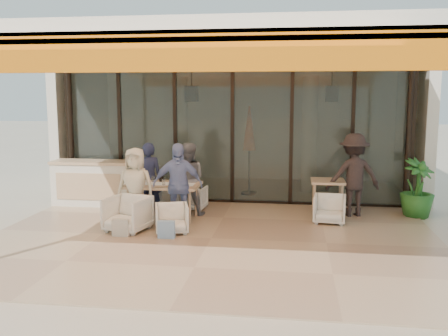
% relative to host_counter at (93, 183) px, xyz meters
% --- Properties ---
extents(ground, '(70.00, 70.00, 0.00)m').
position_rel_host_counter_xyz_m(ground, '(3.12, -2.30, -0.53)').
color(ground, '#C6B293').
rests_on(ground, ground).
extents(terrace_floor, '(8.00, 6.00, 0.01)m').
position_rel_host_counter_xyz_m(terrace_floor, '(3.12, -2.30, -0.53)').
color(terrace_floor, tan).
rests_on(terrace_floor, ground).
extents(terrace_structure, '(8.00, 6.00, 3.40)m').
position_rel_host_counter_xyz_m(terrace_structure, '(3.12, -2.56, 2.72)').
color(terrace_structure, silver).
rests_on(terrace_structure, ground).
extents(glass_storefront, '(8.08, 0.10, 3.20)m').
position_rel_host_counter_xyz_m(glass_storefront, '(3.12, 0.70, 1.07)').
color(glass_storefront, '#9EADA3').
rests_on(glass_storefront, ground).
extents(interior_block, '(9.05, 3.62, 3.52)m').
position_rel_host_counter_xyz_m(interior_block, '(3.13, 3.02, 1.70)').
color(interior_block, silver).
rests_on(interior_block, ground).
extents(host_counter, '(1.85, 0.65, 1.04)m').
position_rel_host_counter_xyz_m(host_counter, '(0.00, 0.00, 0.00)').
color(host_counter, silver).
rests_on(host_counter, ground).
extents(dining_table, '(1.50, 0.90, 0.93)m').
position_rel_host_counter_xyz_m(dining_table, '(1.91, -1.04, 0.16)').
color(dining_table, tan).
rests_on(dining_table, ground).
extents(chair_far_left, '(0.68, 0.65, 0.62)m').
position_rel_host_counter_xyz_m(chair_far_left, '(1.50, -0.10, -0.22)').
color(chair_far_left, white).
rests_on(chair_far_left, ground).
extents(chair_far_right, '(0.62, 0.58, 0.59)m').
position_rel_host_counter_xyz_m(chair_far_right, '(2.34, -0.10, -0.24)').
color(chair_far_right, white).
rests_on(chair_far_right, ground).
extents(chair_near_left, '(0.86, 0.83, 0.74)m').
position_rel_host_counter_xyz_m(chair_near_left, '(1.50, -2.00, -0.16)').
color(chair_near_left, white).
rests_on(chair_near_left, ground).
extents(chair_near_right, '(0.72, 0.69, 0.61)m').
position_rel_host_counter_xyz_m(chair_near_right, '(2.34, -2.00, -0.23)').
color(chair_near_right, white).
rests_on(chair_near_right, ground).
extents(diner_navy, '(0.61, 0.45, 1.54)m').
position_rel_host_counter_xyz_m(diner_navy, '(1.50, -0.60, 0.24)').
color(diner_navy, '#1B1F3C').
rests_on(diner_navy, ground).
extents(diner_grey, '(0.82, 0.67, 1.55)m').
position_rel_host_counter_xyz_m(diner_grey, '(2.34, -0.60, 0.24)').
color(diner_grey, slate).
rests_on(diner_grey, ground).
extents(diner_cream, '(0.76, 0.50, 1.52)m').
position_rel_host_counter_xyz_m(diner_cream, '(1.50, -1.50, 0.23)').
color(diner_cream, beige).
rests_on(diner_cream, ground).
extents(diner_periwinkle, '(1.01, 0.56, 1.63)m').
position_rel_host_counter_xyz_m(diner_periwinkle, '(2.34, -1.50, 0.28)').
color(diner_periwinkle, '#7186BD').
rests_on(diner_periwinkle, ground).
extents(tote_bag_cream, '(0.30, 0.10, 0.34)m').
position_rel_host_counter_xyz_m(tote_bag_cream, '(1.50, -2.40, -0.36)').
color(tote_bag_cream, silver).
rests_on(tote_bag_cream, ground).
extents(tote_bag_blue, '(0.30, 0.10, 0.34)m').
position_rel_host_counter_xyz_m(tote_bag_blue, '(2.34, -2.40, -0.36)').
color(tote_bag_blue, '#99BFD8').
rests_on(tote_bag_blue, ground).
extents(side_table, '(0.70, 0.70, 0.74)m').
position_rel_host_counter_xyz_m(side_table, '(5.26, -0.11, 0.11)').
color(side_table, tan).
rests_on(side_table, ground).
extents(side_chair, '(0.67, 0.63, 0.63)m').
position_rel_host_counter_xyz_m(side_chair, '(5.26, -0.86, -0.22)').
color(side_chair, white).
rests_on(side_chair, ground).
extents(standing_woman, '(1.25, 0.89, 1.75)m').
position_rel_host_counter_xyz_m(standing_woman, '(5.78, -0.22, 0.34)').
color(standing_woman, black).
rests_on(standing_woman, ground).
extents(potted_palm, '(0.97, 0.97, 1.23)m').
position_rel_host_counter_xyz_m(potted_palm, '(7.09, -0.08, 0.08)').
color(potted_palm, '#1E5919').
rests_on(potted_palm, ground).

